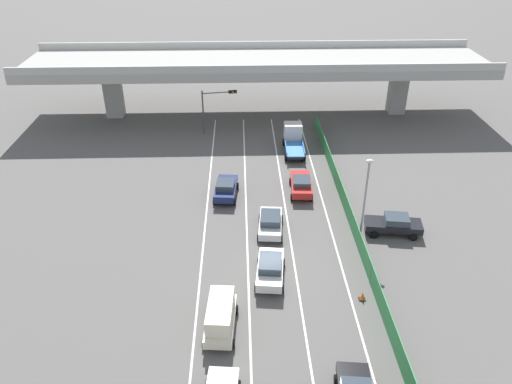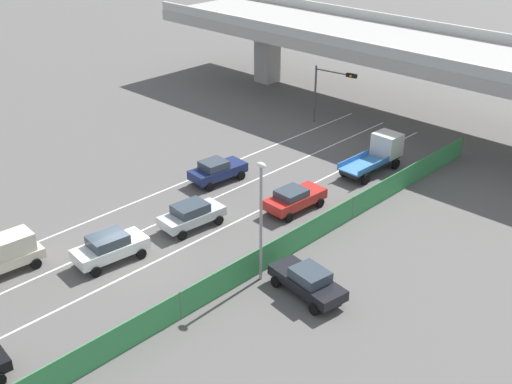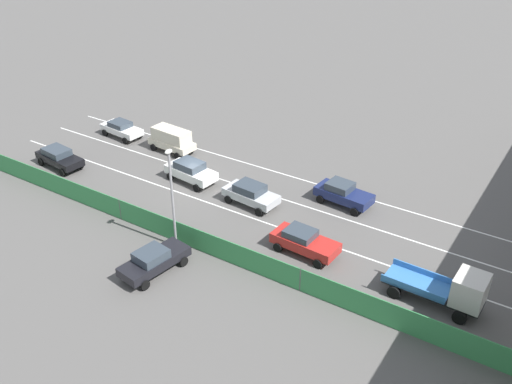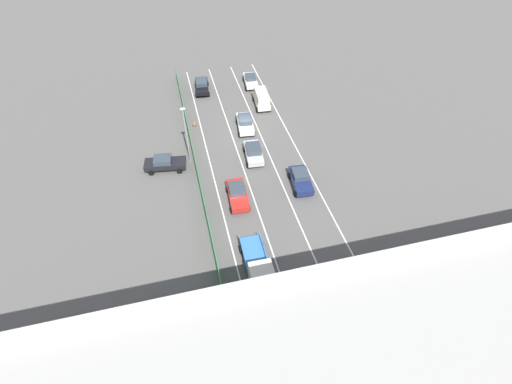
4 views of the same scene
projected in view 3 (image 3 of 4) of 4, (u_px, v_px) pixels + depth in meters
The scene contains 17 objects.
ground_plane at pixel (195, 184), 45.96m from camera, with size 300.00×300.00×0.00m, color #565451.
lane_line_left_edge at pixel (294, 177), 46.94m from camera, with size 0.14×48.19×0.01m, color silver.
lane_line_mid_left at pixel (272, 195), 44.37m from camera, with size 0.14×48.19×0.01m, color silver.
lane_line_mid_right at pixel (246, 216), 41.80m from camera, with size 0.14×48.19×0.01m, color silver.
lane_line_right_edge at pixel (218, 239), 39.23m from camera, with size 0.14×48.19×0.01m, color silver.
green_fence at pixel (202, 241), 37.58m from camera, with size 0.10×44.29×1.63m.
car_van_cream at pixel (172, 139), 50.53m from camera, with size 2.24×4.42×2.16m.
car_sedan_black at pixel (59, 157), 48.19m from camera, with size 2.42×4.64×1.59m.
car_sedan_silver at pixel (251, 194), 42.80m from camera, with size 2.35×4.43×1.67m.
car_sedan_red at pixel (304, 241), 37.46m from camera, with size 2.24×4.57×1.63m.
car_sedan_navy at pixel (343, 193), 42.84m from camera, with size 2.37×4.46×1.72m.
car_sedan_white at pixel (191, 171), 45.87m from camera, with size 2.43×4.54×1.76m.
car_hatchback_white at pixel (121, 128), 53.46m from camera, with size 2.27×4.41×1.49m.
flatbed_truck_blue at pixel (453, 290), 32.53m from camera, with size 2.32×5.73×2.62m.
parked_sedan_dark at pixel (154, 260), 35.68m from camera, with size 4.82×2.55×1.65m.
street_lamp at pixel (172, 190), 36.35m from camera, with size 0.60×0.36×7.19m.
traffic_cone at pixel (114, 203), 42.79m from camera, with size 0.47×0.47×0.67m.
Camera 3 is at (31.08, 25.86, 22.38)m, focal length 40.22 mm.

